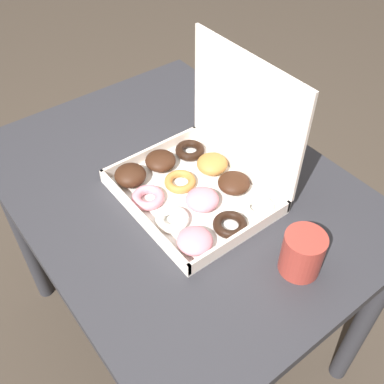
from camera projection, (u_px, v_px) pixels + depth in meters
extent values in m
plane|color=#42382D|center=(182.00, 328.00, 1.69)|extent=(8.00, 8.00, 0.00)
cube|color=#2D2D33|center=(177.00, 187.00, 1.16)|extent=(1.02, 0.77, 0.03)
cylinder|color=#2D2D33|center=(23.00, 233.00, 1.55)|extent=(0.06, 0.06, 0.73)
cylinder|color=#2D2D33|center=(179.00, 156.00, 1.84)|extent=(0.06, 0.06, 0.73)
cylinder|color=#2D2D33|center=(365.00, 319.00, 1.32)|extent=(0.06, 0.06, 0.73)
cube|color=silver|center=(192.00, 196.00, 1.12)|extent=(0.37, 0.30, 0.01)
cube|color=silver|center=(141.00, 218.00, 1.04)|extent=(0.37, 0.01, 0.03)
cube|color=silver|center=(237.00, 166.00, 1.17)|extent=(0.37, 0.01, 0.03)
cube|color=silver|center=(151.00, 152.00, 1.21)|extent=(0.01, 0.30, 0.03)
cube|color=silver|center=(241.00, 236.00, 1.00)|extent=(0.01, 0.30, 0.03)
cube|color=silver|center=(245.00, 112.00, 1.05)|extent=(0.37, 0.01, 0.30)
ellipsoid|color=#381E11|center=(130.00, 175.00, 1.13)|extent=(0.08, 0.08, 0.05)
torus|color=pink|center=(148.00, 198.00, 1.09)|extent=(0.08, 0.08, 0.02)
torus|color=white|center=(172.00, 219.00, 1.04)|extent=(0.08, 0.08, 0.02)
ellipsoid|color=pink|center=(195.00, 241.00, 0.99)|extent=(0.08, 0.08, 0.04)
ellipsoid|color=#381E11|center=(161.00, 160.00, 1.18)|extent=(0.08, 0.08, 0.04)
torus|color=#B77A38|center=(179.00, 182.00, 1.13)|extent=(0.08, 0.08, 0.02)
ellipsoid|color=pink|center=(204.00, 199.00, 1.08)|extent=(0.08, 0.08, 0.04)
torus|color=black|center=(230.00, 225.00, 1.03)|extent=(0.08, 0.08, 0.02)
torus|color=black|center=(190.00, 150.00, 1.22)|extent=(0.08, 0.08, 0.02)
ellipsoid|color=#B77A38|center=(212.00, 164.00, 1.17)|extent=(0.08, 0.08, 0.04)
ellipsoid|color=#381E11|center=(234.00, 183.00, 1.12)|extent=(0.08, 0.08, 0.04)
torus|color=white|center=(257.00, 208.00, 1.07)|extent=(0.08, 0.08, 0.02)
cylinder|color=#A3382D|center=(302.00, 253.00, 0.93)|extent=(0.09, 0.09, 0.10)
cylinder|color=black|center=(306.00, 239.00, 0.90)|extent=(0.07, 0.07, 0.01)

